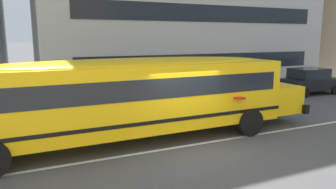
# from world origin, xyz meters

# --- Properties ---
(ground_plane) EXTENTS (400.00, 400.00, 0.00)m
(ground_plane) POSITION_xyz_m (0.00, 0.00, 0.00)
(ground_plane) COLOR #4C4C4F
(sidewalk_far) EXTENTS (120.00, 3.00, 0.01)m
(sidewalk_far) POSITION_xyz_m (0.00, 7.96, 0.01)
(sidewalk_far) COLOR gray
(sidewalk_far) RESTS_ON ground_plane
(lane_centreline) EXTENTS (110.00, 0.16, 0.01)m
(lane_centreline) POSITION_xyz_m (0.00, 0.00, 0.00)
(lane_centreline) COLOR silver
(lane_centreline) RESTS_ON ground_plane
(school_bus) EXTENTS (13.00, 3.08, 2.90)m
(school_bus) POSITION_xyz_m (-1.27, 1.25, 1.72)
(school_bus) COLOR yellow
(school_bus) RESTS_ON ground_plane
(parked_car_black_under_tree) EXTENTS (3.91, 1.90, 1.64)m
(parked_car_black_under_tree) POSITION_xyz_m (11.71, 5.37, 0.84)
(parked_car_black_under_tree) COLOR black
(parked_car_black_under_tree) RESTS_ON ground_plane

